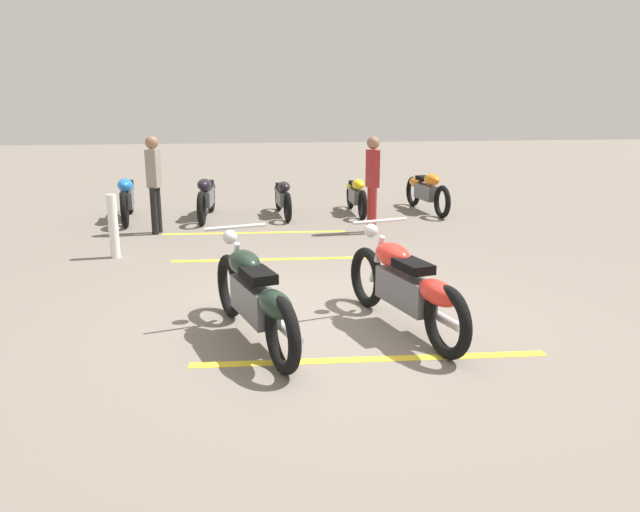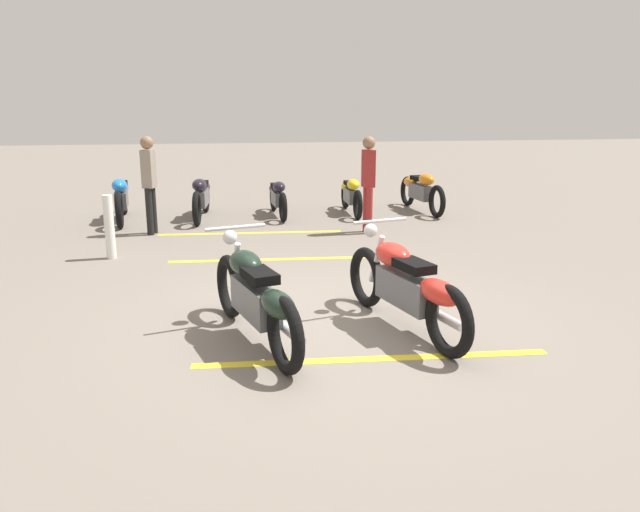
# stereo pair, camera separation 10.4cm
# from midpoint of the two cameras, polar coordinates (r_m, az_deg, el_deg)

# --- Properties ---
(ground_plane) EXTENTS (60.00, 60.00, 0.00)m
(ground_plane) POSITION_cam_midpoint_polar(r_m,az_deg,el_deg) (6.41, -0.11, -6.15)
(ground_plane) COLOR slate
(motorcycle_bright_foreground) EXTENTS (2.19, 0.80, 1.04)m
(motorcycle_bright_foreground) POSITION_cam_midpoint_polar(r_m,az_deg,el_deg) (6.09, 7.59, -2.79)
(motorcycle_bright_foreground) COLOR black
(motorcycle_bright_foreground) RESTS_ON ground
(motorcycle_dark_foreground) EXTENTS (2.18, 0.83, 1.04)m
(motorcycle_dark_foreground) POSITION_cam_midpoint_polar(r_m,az_deg,el_deg) (5.75, -6.49, -3.78)
(motorcycle_dark_foreground) COLOR black
(motorcycle_dark_foreground) RESTS_ON ground
(motorcycle_row_far_left) EXTENTS (2.17, 0.36, 0.82)m
(motorcycle_row_far_left) POSITION_cam_midpoint_polar(r_m,az_deg,el_deg) (13.09, 9.12, 6.10)
(motorcycle_row_far_left) COLOR black
(motorcycle_row_far_left) RESTS_ON ground
(motorcycle_row_left) EXTENTS (1.96, 0.27, 0.74)m
(motorcycle_row_left) POSITION_cam_midpoint_polar(r_m,az_deg,el_deg) (12.66, 2.65, 5.79)
(motorcycle_row_left) COLOR black
(motorcycle_row_left) RESTS_ON ground
(motorcycle_row_center) EXTENTS (1.92, 0.27, 0.72)m
(motorcycle_row_center) POSITION_cam_midpoint_polar(r_m,az_deg,el_deg) (12.41, -4.22, 5.56)
(motorcycle_row_center) COLOR black
(motorcycle_row_center) RESTS_ON ground
(motorcycle_row_right) EXTENTS (2.15, 0.38, 0.81)m
(motorcycle_row_right) POSITION_cam_midpoint_polar(r_m,az_deg,el_deg) (12.34, -11.22, 5.51)
(motorcycle_row_right) COLOR black
(motorcycle_row_right) RESTS_ON ground
(motorcycle_row_far_right) EXTENTS (2.23, 0.37, 0.84)m
(motorcycle_row_far_right) POSITION_cam_midpoint_polar(r_m,az_deg,el_deg) (12.49, -18.26, 5.24)
(motorcycle_row_far_right) COLOR black
(motorcycle_row_far_right) RESTS_ON ground
(bystander_near_row) EXTENTS (0.28, 0.22, 1.67)m
(bystander_near_row) POSITION_cam_midpoint_polar(r_m,az_deg,el_deg) (10.69, 4.24, 7.12)
(bystander_near_row) COLOR maroon
(bystander_near_row) RESTS_ON ground
(bystander_secondary) EXTENTS (0.28, 0.25, 1.68)m
(bystander_secondary) POSITION_cam_midpoint_polar(r_m,az_deg,el_deg) (10.94, -15.89, 6.81)
(bystander_secondary) COLOR black
(bystander_secondary) RESTS_ON ground
(bollard_post) EXTENTS (0.14, 0.14, 0.94)m
(bollard_post) POSITION_cam_midpoint_polar(r_m,az_deg,el_deg) (9.42, -19.34, 2.57)
(bollard_post) COLOR white
(bollard_post) RESTS_ON ground
(parking_stripe_near) EXTENTS (0.34, 3.20, 0.01)m
(parking_stripe_near) POSITION_cam_midpoint_polar(r_m,az_deg,el_deg) (5.54, 4.42, -9.53)
(parking_stripe_near) COLOR yellow
(parking_stripe_near) RESTS_ON ground
(parking_stripe_mid) EXTENTS (0.34, 3.20, 0.01)m
(parking_stripe_mid) POSITION_cam_midpoint_polar(r_m,az_deg,el_deg) (8.95, -4.11, -0.30)
(parking_stripe_mid) COLOR yellow
(parking_stripe_mid) RESTS_ON ground
(parking_stripe_far) EXTENTS (0.34, 3.20, 0.01)m
(parking_stripe_far) POSITION_cam_midpoint_polar(r_m,az_deg,el_deg) (10.82, -6.77, 2.14)
(parking_stripe_far) COLOR yellow
(parking_stripe_far) RESTS_ON ground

